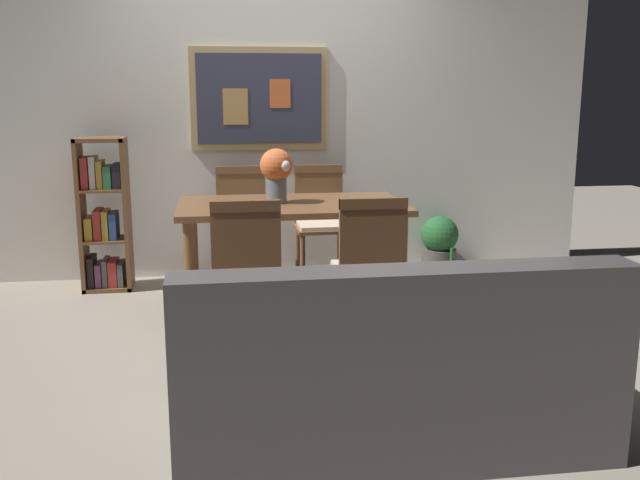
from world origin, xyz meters
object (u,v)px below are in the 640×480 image
Objects in this scene: dining_chair_near_right at (369,260)px; leather_couch at (389,375)px; flower_vase at (277,171)px; dining_chair_near_left at (246,263)px; bookshelf at (104,219)px; potted_ivy at (439,244)px; dining_table at (292,218)px; dining_chair_far_left at (242,216)px; dining_chair_far_right at (320,214)px.

dining_chair_near_right is 0.51× the size of leather_couch.
flower_vase is (-0.46, 0.77, 0.43)m from dining_chair_near_right.
dining_chair_near_right is 0.70m from dining_chair_near_left.
bookshelf is (-0.99, 1.52, 0.01)m from dining_chair_near_left.
bookshelf is 2.68m from potted_ivy.
leather_couch is at bearing -97.77° from dining_chair_near_right.
dining_chair_near_left is at bearing -135.35° from potted_ivy.
potted_ivy is at bearing 34.12° from dining_table.
flower_vase is at bearing -74.81° from dining_chair_far_left.
dining_chair_near_right and dining_chair_near_left have the same top height.
dining_chair_near_right is 1.68m from dining_chair_far_left.
dining_chair_far_left is at bearing 100.88° from leather_couch.
flower_vase is at bearing 176.16° from dining_table.
dining_chair_near_right is 1.00× the size of dining_chair_near_left.
dining_table is 1.65m from potted_ivy.
dining_chair_far_right reaches higher than potted_ivy.
dining_table is 0.85m from dining_chair_near_right.
dining_chair_near_right is at bearing -66.63° from dining_chair_far_left.
flower_vase is (0.21, -0.77, 0.43)m from dining_chair_far_left.
dining_chair_far_right is 1.07m from potted_ivy.
leather_couch is at bearing -59.96° from bookshelf.
dining_chair_near_right is at bearing -1.24° from dining_chair_near_left.
bookshelf is (-1.64, 0.00, 0.01)m from dining_chair_far_right.
leather_couch is 2.03m from flower_vase.
dining_chair_far_right is 0.61m from dining_chair_far_left.
flower_vase is at bearing 71.93° from dining_chair_near_left.
dining_chair_far_right is (-0.05, 1.53, 0.00)m from dining_chair_near_right.
dining_chair_far_left is 0.91m from flower_vase.
dining_chair_near_left is 0.79× the size of bookshelf.
flower_vase reaches higher than dining_chair_near_right.
flower_vase reaches higher than dining_chair_far_right.
dining_table is 0.83m from dining_chair_near_left.
dining_chair_far_left is at bearing -175.80° from potted_ivy.
dining_chair_near_right and dining_chair_far_left have the same top height.
dining_chair_far_right is at bearing -172.92° from potted_ivy.
bookshelf is 2.21× the size of potted_ivy.
dining_chair_far_right is 1.75× the size of potted_ivy.
dining_chair_far_right reaches higher than dining_table.
dining_table is at bearing -145.88° from potted_ivy.
dining_table is at bearing 115.27° from dining_chair_near_right.
dining_chair_near_right is at bearing -120.10° from potted_ivy.
dining_chair_far_left is 0.79× the size of bookshelf.
dining_chair_near_right is 1.00m from flower_vase.
dining_chair_near_right is 1.00× the size of dining_chair_far_right.
bookshelf reaches higher than dining_chair_far_left.
dining_chair_far_right is 2.67m from leather_couch.
bookshelf reaches higher than dining_chair_near_right.
potted_ivy is 1.44× the size of flower_vase.
bookshelf reaches higher than dining_chair_near_left.
dining_chair_near_right is at bearing 82.23° from leather_couch.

